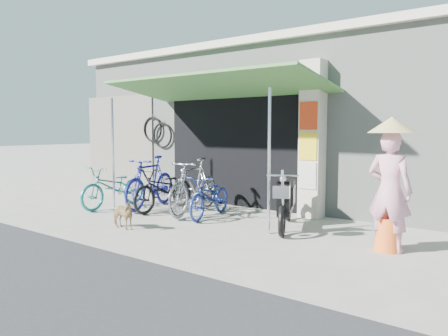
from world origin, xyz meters
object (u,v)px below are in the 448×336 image
Objects in this scene: bike_navy at (210,196)px; bike_silver at (194,186)px; street_dog at (121,214)px; nun at (390,186)px; moped at (286,202)px; bike_blue at (151,182)px; bike_black at (164,189)px; bike_teal at (114,187)px.

bike_silver is at bearing 160.91° from bike_navy.
street_dog is 0.32× the size of nun.
bike_blue is at bearing 157.12° from moped.
bike_black is 1.22m from bike_navy.
nun is (5.77, 0.12, 0.46)m from bike_teal.
bike_silver is 2.08m from moped.
bike_black is at bearing 23.53° from street_dog.
moped is at bearing -1.49° from bike_black.
bike_silver reaches higher than bike_black.
street_dog is at bearing -71.90° from bike_blue.
bike_blue is 3.17× the size of street_dog.
moped is 0.89× the size of nun.
bike_black is at bearing 18.97° from bike_teal.
street_dog is at bearing -165.70° from moped.
bike_blue is at bearing 168.43° from bike_navy.
bike_silver is at bearing 12.97° from bike_teal.
bike_black is 0.94× the size of bike_silver.
nun reaches higher than bike_teal.
bike_black is 1.80m from street_dog.
nun is (4.68, -0.31, 0.46)m from bike_black.
street_dog is 4.32m from nun.
bike_silver is 1.12× the size of moped.
bike_black is 0.76m from bike_silver.
bike_silver is 0.50m from bike_navy.
bike_blue is 1.21× the size of bike_navy.
bike_blue reaches higher than bike_black.
bike_navy is (1.22, 0.02, -0.05)m from bike_black.
bike_black is 1.13× the size of bike_navy.
bike_blue reaches higher than bike_silver.
bike_teal is at bearing 57.21° from street_dog.
nun is (3.92, -0.39, 0.36)m from bike_silver.
moped reaches higher than bike_black.
bike_black reaches higher than street_dog.
nun reaches higher than moped.
bike_teal is at bearing 163.28° from moped.
bike_silver is at bearing -10.74° from bike_blue.
nun is (5.10, -0.32, 0.35)m from bike_blue.
bike_black is 0.94× the size of nun.
moped is (3.26, 0.07, -0.11)m from bike_blue.
bike_blue is at bearing 175.38° from bike_black.
bike_blue is 1.65m from bike_navy.
bike_teal is at bearing -161.79° from bike_black.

